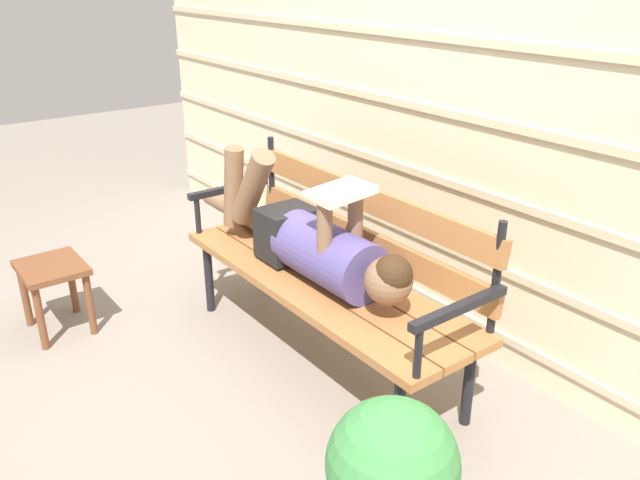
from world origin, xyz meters
name	(u,v)px	position (x,y,z in m)	size (l,w,h in m)	color
ground_plane	(308,363)	(0.00, 0.00, 0.00)	(12.00, 12.00, 0.00)	gray
house_siding	(434,108)	(0.00, 0.72, 1.09)	(5.20, 0.08, 2.18)	beige
park_bench	(333,264)	(0.00, 0.14, 0.47)	(1.62, 0.50, 0.87)	#9E6638
reclining_person	(309,240)	(-0.08, 0.07, 0.58)	(1.66, 0.26, 0.52)	#514784
footstool	(53,279)	(-0.99, -0.81, 0.28)	(0.34, 0.29, 0.36)	brown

